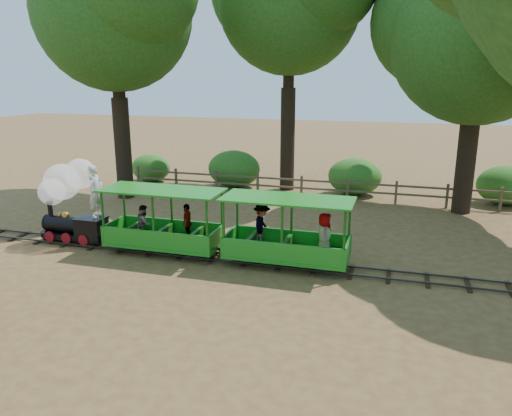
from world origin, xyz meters
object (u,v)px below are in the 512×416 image
(locomotive, at_px, (69,195))
(fence, at_px, (324,186))
(carriage_front, at_px, (164,228))
(carriage_rear, at_px, (286,237))

(locomotive, bearing_deg, fence, 48.84)
(locomotive, bearing_deg, carriage_front, -1.13)
(locomotive, xyz_separation_m, carriage_front, (3.28, -0.06, -0.81))
(locomotive, height_order, carriage_rear, locomotive)
(locomotive, xyz_separation_m, carriage_rear, (7.06, -0.02, -0.75))
(locomotive, relative_size, carriage_rear, 0.77)
(carriage_front, bearing_deg, fence, 65.48)
(locomotive, height_order, fence, locomotive)
(carriage_front, xyz_separation_m, carriage_rear, (3.78, 0.05, 0.07))
(fence, bearing_deg, locomotive, -131.16)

